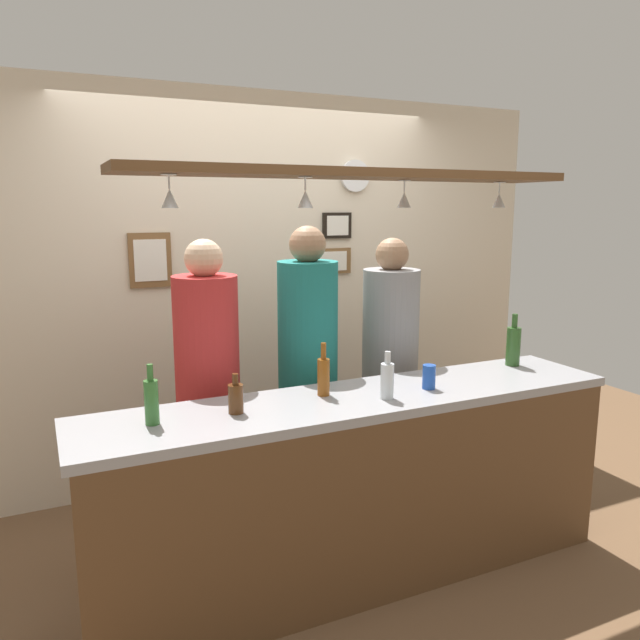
{
  "coord_description": "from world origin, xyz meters",
  "views": [
    {
      "loc": [
        -1.38,
        -2.85,
        1.85
      ],
      "look_at": [
        0.0,
        0.1,
        1.25
      ],
      "focal_mm": 34.38,
      "sensor_mm": 36.0,
      "label": 1
    }
  ],
  "objects_px": {
    "drink_can": "(429,377)",
    "picture_frame_caricature": "(150,260)",
    "bottle_beer_brown_stubby": "(236,398)",
    "picture_frame_lower_pair": "(332,261)",
    "person_middle_teal_shirt": "(308,349)",
    "bottle_beer_amber_tall": "(323,375)",
    "picture_frame_upper_small": "(337,225)",
    "person_right_grey_shirt": "(390,348)",
    "person_left_red_shirt": "(207,366)",
    "wall_clock": "(355,176)",
    "bottle_soda_clear": "(387,380)",
    "bottle_beer_green_import": "(151,401)",
    "bottle_champagne_green": "(513,345)"
  },
  "relations": [
    {
      "from": "bottle_soda_clear",
      "to": "drink_can",
      "type": "relative_size",
      "value": 1.89
    },
    {
      "from": "person_left_red_shirt",
      "to": "drink_can",
      "type": "xyz_separation_m",
      "value": [
        0.96,
        -0.64,
        -0.01
      ]
    },
    {
      "from": "picture_frame_caricature",
      "to": "picture_frame_upper_small",
      "type": "bearing_deg",
      "value": 0.0
    },
    {
      "from": "person_right_grey_shirt",
      "to": "bottle_beer_green_import",
      "type": "relative_size",
      "value": 6.43
    },
    {
      "from": "bottle_beer_amber_tall",
      "to": "picture_frame_caricature",
      "type": "bearing_deg",
      "value": 113.22
    },
    {
      "from": "person_middle_teal_shirt",
      "to": "bottle_soda_clear",
      "type": "height_order",
      "value": "person_middle_teal_shirt"
    },
    {
      "from": "person_right_grey_shirt",
      "to": "drink_can",
      "type": "xyz_separation_m",
      "value": [
        -0.17,
        -0.64,
        0.0
      ]
    },
    {
      "from": "bottle_champagne_green",
      "to": "person_middle_teal_shirt",
      "type": "bearing_deg",
      "value": 156.84
    },
    {
      "from": "wall_clock",
      "to": "person_middle_teal_shirt",
      "type": "bearing_deg",
      "value": -132.08
    },
    {
      "from": "drink_can",
      "to": "bottle_champagne_green",
      "type": "bearing_deg",
      "value": 14.28
    },
    {
      "from": "picture_frame_caricature",
      "to": "wall_clock",
      "type": "bearing_deg",
      "value": -0.25
    },
    {
      "from": "picture_frame_upper_small",
      "to": "wall_clock",
      "type": "xyz_separation_m",
      "value": [
        0.14,
        -0.01,
        0.34
      ]
    },
    {
      "from": "person_left_red_shirt",
      "to": "picture_frame_lower_pair",
      "type": "xyz_separation_m",
      "value": [
        1.13,
        0.8,
        0.45
      ]
    },
    {
      "from": "person_left_red_shirt",
      "to": "picture_frame_caricature",
      "type": "bearing_deg",
      "value": 99.37
    },
    {
      "from": "person_middle_teal_shirt",
      "to": "bottle_beer_brown_stubby",
      "type": "distance_m",
      "value": 0.85
    },
    {
      "from": "person_left_red_shirt",
      "to": "bottle_beer_green_import",
      "type": "xyz_separation_m",
      "value": [
        -0.39,
        -0.58,
        0.03
      ]
    },
    {
      "from": "bottle_champagne_green",
      "to": "bottle_beer_green_import",
      "type": "xyz_separation_m",
      "value": [
        -2.06,
        -0.11,
        -0.01
      ]
    },
    {
      "from": "person_middle_teal_shirt",
      "to": "picture_frame_upper_small",
      "type": "distance_m",
      "value": 1.2
    },
    {
      "from": "person_right_grey_shirt",
      "to": "picture_frame_upper_small",
      "type": "xyz_separation_m",
      "value": [
        0.04,
        0.8,
        0.71
      ]
    },
    {
      "from": "bottle_beer_amber_tall",
      "to": "picture_frame_upper_small",
      "type": "distance_m",
      "value": 1.65
    },
    {
      "from": "bottle_soda_clear",
      "to": "bottle_beer_green_import",
      "type": "relative_size",
      "value": 0.88
    },
    {
      "from": "picture_frame_lower_pair",
      "to": "picture_frame_caricature",
      "type": "height_order",
      "value": "picture_frame_caricature"
    },
    {
      "from": "picture_frame_caricature",
      "to": "picture_frame_upper_small",
      "type": "xyz_separation_m",
      "value": [
        1.3,
        0.0,
        0.2
      ]
    },
    {
      "from": "bottle_champagne_green",
      "to": "person_left_red_shirt",
      "type": "bearing_deg",
      "value": 164.44
    },
    {
      "from": "bottle_beer_green_import",
      "to": "drink_can",
      "type": "relative_size",
      "value": 2.13
    },
    {
      "from": "person_left_red_shirt",
      "to": "bottle_soda_clear",
      "type": "relative_size",
      "value": 7.35
    },
    {
      "from": "person_right_grey_shirt",
      "to": "picture_frame_lower_pair",
      "type": "relative_size",
      "value": 5.58
    },
    {
      "from": "person_right_grey_shirt",
      "to": "bottle_beer_green_import",
      "type": "distance_m",
      "value": 1.62
    },
    {
      "from": "bottle_champagne_green",
      "to": "picture_frame_caricature",
      "type": "relative_size",
      "value": 0.88
    },
    {
      "from": "bottle_beer_green_import",
      "to": "bottle_soda_clear",
      "type": "bearing_deg",
      "value": -6.14
    },
    {
      "from": "bottle_champagne_green",
      "to": "bottle_beer_green_import",
      "type": "distance_m",
      "value": 2.06
    },
    {
      "from": "person_right_grey_shirt",
      "to": "person_left_red_shirt",
      "type": "bearing_deg",
      "value": 180.0
    },
    {
      "from": "drink_can",
      "to": "wall_clock",
      "type": "relative_size",
      "value": 0.55
    },
    {
      "from": "drink_can",
      "to": "picture_frame_caricature",
      "type": "bearing_deg",
      "value": 127.05
    },
    {
      "from": "person_middle_teal_shirt",
      "to": "bottle_beer_brown_stubby",
      "type": "bearing_deg",
      "value": -136.04
    },
    {
      "from": "person_middle_teal_shirt",
      "to": "picture_frame_caricature",
      "type": "xyz_separation_m",
      "value": [
        -0.72,
        0.8,
        0.46
      ]
    },
    {
      "from": "wall_clock",
      "to": "bottle_beer_brown_stubby",
      "type": "bearing_deg",
      "value": -133.83
    },
    {
      "from": "picture_frame_lower_pair",
      "to": "bottle_soda_clear",
      "type": "bearing_deg",
      "value": -106.33
    },
    {
      "from": "bottle_champagne_green",
      "to": "bottle_beer_green_import",
      "type": "height_order",
      "value": "bottle_champagne_green"
    },
    {
      "from": "picture_frame_lower_pair",
      "to": "bottle_beer_brown_stubby",
      "type": "bearing_deg",
      "value": -129.63
    },
    {
      "from": "bottle_beer_green_import",
      "to": "picture_frame_lower_pair",
      "type": "xyz_separation_m",
      "value": [
        1.52,
        1.38,
        0.42
      ]
    },
    {
      "from": "drink_can",
      "to": "picture_frame_upper_small",
      "type": "xyz_separation_m",
      "value": [
        0.21,
        1.45,
        0.71
      ]
    },
    {
      "from": "bottle_champagne_green",
      "to": "drink_can",
      "type": "height_order",
      "value": "bottle_champagne_green"
    },
    {
      "from": "bottle_beer_brown_stubby",
      "to": "picture_frame_lower_pair",
      "type": "distance_m",
      "value": 1.86
    },
    {
      "from": "bottle_soda_clear",
      "to": "wall_clock",
      "type": "height_order",
      "value": "wall_clock"
    },
    {
      "from": "picture_frame_caricature",
      "to": "wall_clock",
      "type": "xyz_separation_m",
      "value": [
        1.44,
        -0.01,
        0.54
      ]
    },
    {
      "from": "person_middle_teal_shirt",
      "to": "drink_can",
      "type": "xyz_separation_m",
      "value": [
        0.38,
        -0.64,
        -0.05
      ]
    },
    {
      "from": "picture_frame_upper_small",
      "to": "bottle_beer_amber_tall",
      "type": "bearing_deg",
      "value": -119.0
    },
    {
      "from": "bottle_beer_brown_stubby",
      "to": "bottle_beer_green_import",
      "type": "bearing_deg",
      "value": 178.01
    },
    {
      "from": "bottle_soda_clear",
      "to": "bottle_beer_brown_stubby",
      "type": "xyz_separation_m",
      "value": [
        -0.72,
        0.1,
        -0.02
      ]
    }
  ]
}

